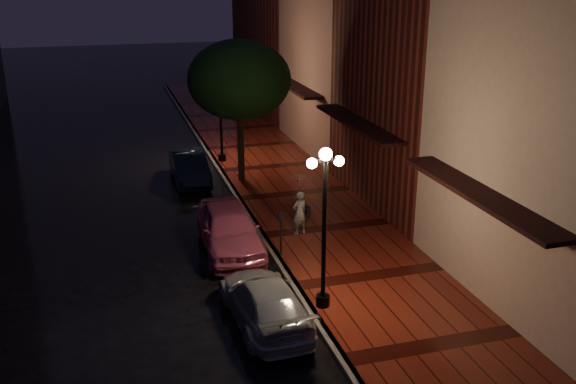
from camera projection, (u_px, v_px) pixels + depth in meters
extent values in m
plane|color=black|center=(263.00, 239.00, 21.39)|extent=(120.00, 120.00, 0.00)
cube|color=#4D140D|center=(327.00, 230.00, 21.97)|extent=(4.50, 60.00, 0.15)
cube|color=#595451|center=(263.00, 237.00, 21.37)|extent=(0.25, 60.00, 0.15)
cube|color=#511914|center=(434.00, 57.00, 23.24)|extent=(5.00, 8.00, 11.00)
cube|color=#8C5951|center=(352.00, 57.00, 30.81)|extent=(5.00, 8.00, 9.00)
cube|color=#511914|center=(292.00, 28.00, 39.70)|extent=(5.00, 12.00, 10.00)
cylinder|color=black|center=(324.00, 236.00, 16.25)|extent=(0.12, 0.12, 4.00)
cylinder|color=black|center=(323.00, 300.00, 16.86)|extent=(0.36, 0.36, 0.30)
cube|color=black|center=(326.00, 160.00, 15.58)|extent=(0.70, 0.08, 0.08)
sphere|color=beige|center=(326.00, 154.00, 15.53)|extent=(0.32, 0.32, 0.32)
sphere|color=beige|center=(312.00, 163.00, 15.51)|extent=(0.26, 0.26, 0.26)
sphere|color=beige|center=(339.00, 161.00, 15.69)|extent=(0.26, 0.26, 0.26)
cylinder|color=black|center=(221.00, 118.00, 28.92)|extent=(0.12, 0.12, 4.00)
cylinder|color=black|center=(222.00, 157.00, 29.53)|extent=(0.36, 0.36, 0.30)
cube|color=black|center=(219.00, 73.00, 28.25)|extent=(0.70, 0.08, 0.08)
sphere|color=beige|center=(219.00, 70.00, 28.20)|extent=(0.32, 0.32, 0.32)
sphere|color=beige|center=(211.00, 75.00, 28.18)|extent=(0.26, 0.26, 0.26)
sphere|color=beige|center=(227.00, 74.00, 28.36)|extent=(0.26, 0.26, 0.26)
cylinder|color=black|center=(241.00, 143.00, 26.40)|extent=(0.28, 0.28, 3.20)
ellipsoid|color=black|center=(239.00, 80.00, 25.54)|extent=(4.16, 4.16, 3.20)
sphere|color=black|center=(253.00, 91.00, 26.47)|extent=(1.80, 1.80, 1.80)
sphere|color=black|center=(228.00, 96.00, 24.91)|extent=(1.80, 1.80, 1.80)
imported|color=#C45175|center=(229.00, 229.00, 20.30)|extent=(1.91, 4.47, 1.50)
imported|color=black|center=(189.00, 167.00, 26.91)|extent=(1.36, 3.88, 1.28)
imported|color=#A0A1A7|center=(265.00, 302.00, 16.20)|extent=(1.86, 4.20, 1.20)
imported|color=silver|center=(300.00, 213.00, 21.23)|extent=(0.62, 0.50, 1.49)
imported|color=silver|center=(300.00, 186.00, 20.92)|extent=(0.86, 0.88, 0.79)
cylinder|color=black|center=(300.00, 203.00, 21.11)|extent=(0.02, 0.02, 1.19)
cube|color=black|center=(307.00, 210.00, 21.22)|extent=(0.12, 0.28, 0.30)
cylinder|color=black|center=(281.00, 237.00, 19.69)|extent=(0.06, 0.06, 1.19)
cube|color=black|center=(281.00, 216.00, 19.46)|extent=(0.14, 0.11, 0.24)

